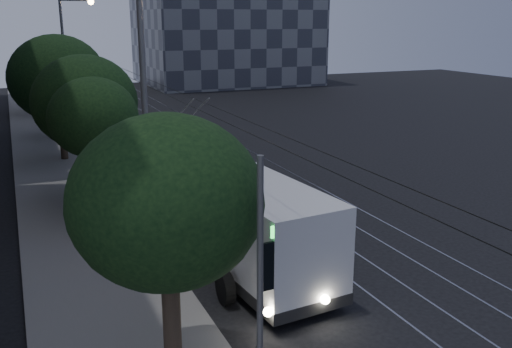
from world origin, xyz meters
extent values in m
plane|color=black|center=(0.00, 0.00, 0.00)|extent=(120.00, 120.00, 0.00)
cube|color=gray|center=(-7.50, 20.00, 0.07)|extent=(5.00, 90.00, 0.15)
cube|color=#96969E|center=(0.28, 20.00, 0.01)|extent=(0.08, 90.00, 0.02)
cube|color=#96969E|center=(1.72, 20.00, 0.01)|extent=(0.08, 90.00, 0.02)
cube|color=#96969E|center=(3.28, 20.00, 0.01)|extent=(0.08, 90.00, 0.02)
cube|color=#96969E|center=(4.72, 20.00, 0.01)|extent=(0.08, 90.00, 0.02)
cylinder|color=black|center=(-3.85, 20.00, 5.60)|extent=(0.02, 90.00, 0.02)
cylinder|color=black|center=(-3.15, 20.00, 5.60)|extent=(0.02, 90.00, 0.02)
cylinder|color=slate|center=(-5.30, -10.00, 3.00)|extent=(0.14, 0.14, 6.00)
cylinder|color=slate|center=(-5.30, 10.00, 3.00)|extent=(0.14, 0.14, 6.00)
cylinder|color=slate|center=(-5.30, 30.00, 3.00)|extent=(0.14, 0.14, 6.00)
cylinder|color=slate|center=(-5.30, 50.00, 3.00)|extent=(0.14, 0.14, 6.00)
cube|color=silver|center=(-2.90, -0.76, 1.89)|extent=(3.87, 12.95, 3.03)
cube|color=black|center=(-2.90, -0.76, 0.53)|extent=(3.92, 13.00, 0.37)
cube|color=black|center=(-2.90, -0.23, 2.02)|extent=(3.69, 10.31, 1.12)
cube|color=black|center=(-2.90, -7.11, 2.18)|extent=(2.41, 0.30, 1.38)
cube|color=black|center=(-2.90, 5.59, 2.13)|extent=(2.21, 0.28, 1.06)
cube|color=#23D342|center=(-2.90, -7.11, 3.14)|extent=(1.70, 0.22, 0.34)
cube|color=gray|center=(-2.90, 2.43, 3.67)|extent=(2.52, 2.54, 0.53)
sphere|color=white|center=(-3.80, -7.16, 0.80)|extent=(0.28, 0.28, 0.28)
sphere|color=white|center=(-2.00, -7.16, 0.80)|extent=(0.28, 0.28, 0.28)
cylinder|color=slate|center=(-3.22, 3.55, 4.55)|extent=(0.06, 4.81, 2.15)
cylinder|color=slate|center=(-2.58, 3.55, 4.55)|extent=(0.06, 4.81, 2.15)
cylinder|color=black|center=(-4.21, -4.84, 0.53)|extent=(0.32, 1.06, 1.06)
cylinder|color=black|center=(-1.59, -4.84, 0.53)|extent=(0.32, 1.06, 1.06)
cylinder|color=black|center=(-4.21, 2.05, 0.53)|extent=(0.32, 1.06, 1.06)
cylinder|color=black|center=(-1.59, 2.05, 0.53)|extent=(0.32, 1.06, 1.06)
cylinder|color=black|center=(-4.21, 4.09, 0.53)|extent=(0.32, 1.06, 1.06)
cylinder|color=black|center=(-1.59, 4.09, 0.53)|extent=(0.32, 1.06, 1.06)
imported|color=#B4B8BC|center=(-3.00, 10.49, 0.80)|extent=(3.89, 6.18, 1.59)
imported|color=#B5B6BA|center=(-2.86, 16.84, 0.67)|extent=(1.75, 4.02, 1.35)
imported|color=white|center=(-4.10, 20.60, 0.76)|extent=(2.54, 5.36, 1.51)
imported|color=white|center=(-4.30, 29.00, 0.72)|extent=(2.08, 4.52, 1.43)
imported|color=silver|center=(-2.88, 34.34, 0.65)|extent=(2.04, 4.01, 1.31)
cylinder|color=#32251C|center=(-6.71, -7.94, 1.46)|extent=(0.44, 0.44, 2.93)
ellipsoid|color=black|center=(-6.71, -7.94, 4.61)|extent=(4.48, 4.48, 4.04)
cylinder|color=#32251C|center=(-6.50, 5.35, 1.49)|extent=(0.44, 0.44, 2.98)
ellipsoid|color=black|center=(-6.50, 5.35, 4.45)|extent=(3.92, 3.92, 3.53)
cylinder|color=#32251C|center=(-6.50, 8.00, 1.46)|extent=(0.44, 0.44, 2.91)
ellipsoid|color=black|center=(-6.50, 8.00, 4.78)|extent=(4.97, 4.97, 4.47)
cylinder|color=#32251C|center=(-7.00, 16.50, 1.48)|extent=(0.44, 0.44, 2.95)
ellipsoid|color=black|center=(-7.00, 16.50, 5.13)|extent=(5.80, 5.80, 5.22)
cylinder|color=#32251C|center=(-6.50, 24.29, 1.36)|extent=(0.44, 0.44, 2.73)
ellipsoid|color=black|center=(-6.50, 24.29, 4.67)|extent=(5.17, 5.17, 4.65)
cylinder|color=#32251C|center=(-7.00, 36.00, 1.21)|extent=(0.44, 0.44, 2.42)
ellipsoid|color=black|center=(-7.00, 36.00, 4.34)|extent=(5.14, 5.14, 4.63)
cylinder|color=slate|center=(-5.80, -1.94, 5.00)|extent=(0.20, 0.20, 9.99)
cylinder|color=slate|center=(-5.80, 24.50, 5.15)|extent=(0.20, 0.20, 10.29)
cylinder|color=slate|center=(-4.67, 24.50, 9.88)|extent=(2.26, 0.12, 0.12)
sphere|color=#F2C085|center=(-3.64, 24.50, 9.78)|extent=(0.44, 0.44, 0.44)
camera|label=1|loc=(-9.70, -20.01, 8.61)|focal=40.00mm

